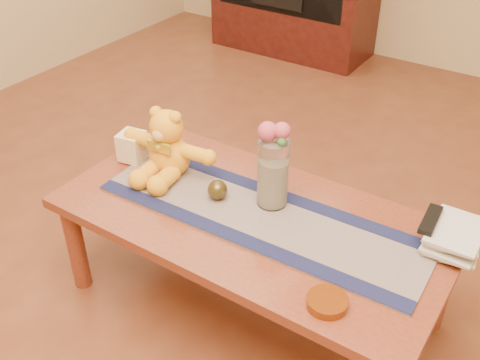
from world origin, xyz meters
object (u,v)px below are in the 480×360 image
Objects in this scene: bronze_ball at (217,190)px; book_bottom at (427,235)px; teddy_bear at (169,143)px; amber_dish at (327,302)px; glass_vase at (273,173)px; tv_remote at (431,220)px; pillar_candle at (132,146)px.

bronze_ball reaches higher than book_bottom.
teddy_bear is 3.11× the size of amber_dish.
teddy_bear is 0.44m from glass_vase.
tv_remote reaches higher than book_bottom.
teddy_bear is at bearing -174.95° from glass_vase.
amber_dish is at bearing -25.28° from teddy_bear.
amber_dish is at bearing -111.79° from tv_remote.
glass_vase reaches higher than book_bottom.
pillar_candle is 1.58× the size of bronze_ball.
glass_vase reaches higher than tv_remote.
bronze_ball is 0.60× the size of amber_dish.
pillar_candle is at bearing -178.09° from book_bottom.
pillar_candle is 1.05m from amber_dish.
amber_dish is at bearing -23.62° from bronze_ball.
tv_remote is (0.00, -0.01, 0.07)m from book_bottom.
bronze_ball is 0.74m from tv_remote.
book_bottom is 1.82× the size of amber_dish.
tv_remote is (0.53, 0.12, -0.05)m from glass_vase.
bronze_ball is at bearing 156.38° from amber_dish.
bronze_ball is 0.46× the size of tv_remote.
pillar_candle is (-0.19, -0.01, -0.07)m from teddy_bear.
bronze_ball is at bearing -15.80° from teddy_bear.
tv_remote is 0.48m from amber_dish.
teddy_bear reaches higher than amber_dish.
pillar_candle reaches higher than tv_remote.
book_bottom is (0.53, 0.13, -0.13)m from glass_vase.
teddy_bear is at bearing -177.15° from book_bottom.
amber_dish reaches higher than book_bottom.
bronze_ball is (0.26, -0.05, -0.09)m from teddy_bear.
glass_vase reaches higher than amber_dish.
tv_remote is (0.71, 0.20, 0.04)m from bronze_ball.
glass_vase is at bearing -171.39° from tv_remote.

